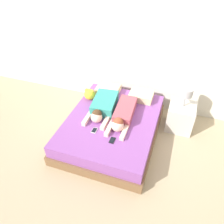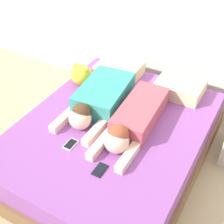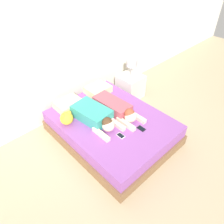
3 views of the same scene
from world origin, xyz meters
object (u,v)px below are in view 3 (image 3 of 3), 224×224
Objects in this scene: person_right at (118,109)px; cell_phone_right at (141,129)px; cell_phone_left at (121,136)px; plush_toy at (67,118)px; bed at (112,128)px; pillow_head_right at (98,89)px; person_left at (95,116)px; nightstand at (130,85)px; pillow_head_left at (68,104)px.

person_right is 0.55m from cell_phone_right.
cell_phone_left is 0.92m from plush_toy.
cell_phone_left reaches higher than bed.
pillow_head_right is at bearing 65.56° from cell_phone_left.
person_right reaches higher than bed.
person_left is 1.05× the size of nightstand.
person_right is 7.61× the size of cell_phone_right.
pillow_head_right is at bearing 77.24° from person_right.
person_left reaches higher than plush_toy.
nightstand reaches higher than plush_toy.
pillow_head_right reaches higher than cell_phone_right.
plush_toy is at bearing 154.72° from person_right.
cell_phone_right is (0.40, -0.65, -0.10)m from person_left.
bed is at bearing -151.04° from nightstand.
person_right is 7.61× the size of cell_phone_left.
cell_phone_left is at bearing -129.64° from person_right.
pillow_head_left is 0.45× the size of person_right.
pillow_head_right is 2.02× the size of plush_toy.
nightstand is (1.48, -0.13, -0.19)m from pillow_head_left.
pillow_head_right is (0.68, 0.00, 0.00)m from pillow_head_left.
person_right is at bearing -14.09° from person_left.
plush_toy is at bearing -127.87° from pillow_head_left.
pillow_head_right is 1.01m from plush_toy.
nightstand is at bearing -4.98° from pillow_head_left.
pillow_head_right is 0.73m from person_right.
cell_phone_right is (-0.01, -0.55, -0.09)m from person_right.
person_left is 0.46m from plush_toy.
plush_toy is at bearing 144.60° from person_left.
pillow_head_left is 0.48× the size of person_left.
plush_toy is (-0.26, -0.34, 0.05)m from pillow_head_left.
pillow_head_left is 0.51× the size of nightstand.
plush_toy is (-0.43, 0.80, 0.11)m from cell_phone_left.
pillow_head_left is 0.43m from plush_toy.
pillow_head_left is 1.50m from nightstand.
bed is 4.47× the size of pillow_head_right.
nightstand is at bearing 31.11° from person_right.
pillow_head_right is 0.83m from nightstand.
bed is 0.80m from plush_toy.
pillow_head_left reaches higher than cell_phone_right.
pillow_head_left reaches higher than bed.
person_right is (0.41, -0.10, -0.01)m from person_left.
person_right is 1.14m from nightstand.
plush_toy is at bearing 144.97° from bed.
person_right is at bearing 16.08° from bed.
cell_phone_right is 1.21m from plush_toy.
pillow_head_left is at bearing 52.13° from plush_toy.
nightstand is at bearing 6.79° from plush_toy.
cell_phone_left is at bearing -142.49° from nightstand.
cell_phone_left is at bearing -114.44° from pillow_head_right.
person_left is 7.10× the size of cell_phone_left.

